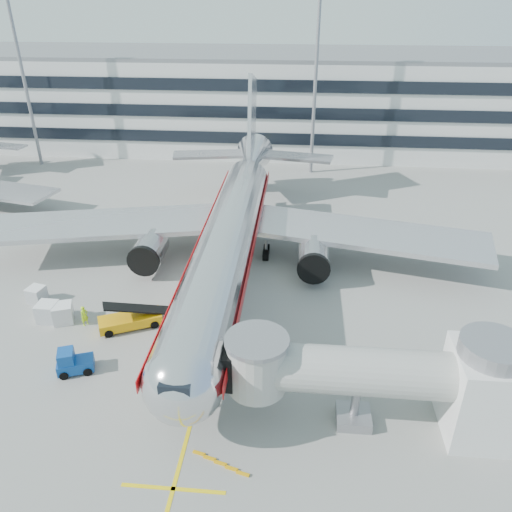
# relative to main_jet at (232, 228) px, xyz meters

# --- Properties ---
(ground) EXTENTS (180.00, 180.00, 0.00)m
(ground) POSITION_rel_main_jet_xyz_m (0.00, -11.72, -4.23)
(ground) COLOR gray
(ground) RESTS_ON ground
(lead_in_line) EXTENTS (0.25, 70.00, 0.01)m
(lead_in_line) POSITION_rel_main_jet_xyz_m (0.00, -1.72, -4.23)
(lead_in_line) COLOR yellow
(lead_in_line) RESTS_ON ground
(stop_bar) EXTENTS (6.00, 0.25, 0.01)m
(stop_bar) POSITION_rel_main_jet_xyz_m (0.00, -25.72, -4.23)
(stop_bar) COLOR yellow
(stop_bar) RESTS_ON ground
(main_jet) EXTENTS (50.95, 48.70, 16.06)m
(main_jet) POSITION_rel_main_jet_xyz_m (0.00, 0.00, 0.00)
(main_jet) COLOR silver
(main_jet) RESTS_ON ground
(jet_bridge) EXTENTS (17.80, 4.50, 7.00)m
(jet_bridge) POSITION_rel_main_jet_xyz_m (12.18, -19.72, -0.36)
(jet_bridge) COLOR silver
(jet_bridge) RESTS_ON ground
(terminal) EXTENTS (150.00, 24.25, 15.60)m
(terminal) POSITION_rel_main_jet_xyz_m (0.00, 46.23, 3.57)
(terminal) COLOR silver
(terminal) RESTS_ON ground
(light_mast_west) EXTENTS (2.40, 1.20, 25.45)m
(light_mast_west) POSITION_rel_main_jet_xyz_m (-35.00, 30.28, 10.64)
(light_mast_west) COLOR gray
(light_mast_west) RESTS_ON ground
(light_mast_centre) EXTENTS (2.40, 1.20, 25.45)m
(light_mast_centre) POSITION_rel_main_jet_xyz_m (8.00, 30.28, 10.64)
(light_mast_centre) COLOR gray
(light_mast_centre) RESTS_ON ground
(belt_loader) EXTENTS (5.36, 3.80, 2.55)m
(belt_loader) POSITION_rel_main_jet_xyz_m (-7.12, -11.00, -3.51)
(belt_loader) COLOR orange
(belt_loader) RESTS_ON ground
(baggage_tug) EXTENTS (2.89, 2.32, 1.91)m
(baggage_tug) POSITION_rel_main_jet_xyz_m (-9.55, -16.76, -3.40)
(baggage_tug) COLOR navy
(baggage_tug) RESTS_ON ground
(cargo_container_left) EXTENTS (2.00, 2.00, 1.67)m
(cargo_container_left) POSITION_rel_main_jet_xyz_m (-12.94, -10.80, -3.40)
(cargo_container_left) COLOR silver
(cargo_container_left) RESTS_ON ground
(cargo_container_right) EXTENTS (1.65, 1.65, 1.47)m
(cargo_container_right) POSITION_rel_main_jet_xyz_m (-16.63, -8.08, -3.50)
(cargo_container_right) COLOR silver
(cargo_container_right) RESTS_ON ground
(cargo_container_front) EXTENTS (1.61, 1.61, 1.69)m
(cargo_container_front) POSITION_rel_main_jet_xyz_m (-14.29, -10.76, -3.38)
(cargo_container_front) COLOR silver
(cargo_container_front) RESTS_ON ground
(ramp_worker) EXTENTS (0.73, 0.78, 1.79)m
(ramp_worker) POSITION_rel_main_jet_xyz_m (-10.96, -11.08, -3.34)
(ramp_worker) COLOR #B1EB18
(ramp_worker) RESTS_ON ground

